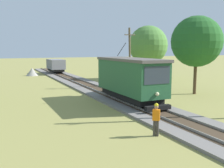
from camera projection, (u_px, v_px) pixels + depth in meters
red_tram at (130, 78)px, 22.05m from camera, size 2.60×8.54×4.79m
freight_car at (56, 65)px, 47.71m from camera, size 2.40×5.20×2.31m
utility_pole_mid at (130, 57)px, 31.02m from camera, size 1.40×0.58×7.01m
gravel_pile at (32, 72)px, 44.73m from camera, size 2.06×2.06×1.32m
track_worker at (156, 118)px, 13.95m from camera, size 0.45×0.43×1.78m
tree_right_near at (148, 45)px, 38.85m from camera, size 5.71×5.71×7.93m
tree_left_far at (197, 42)px, 26.28m from camera, size 5.07×5.07×7.83m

